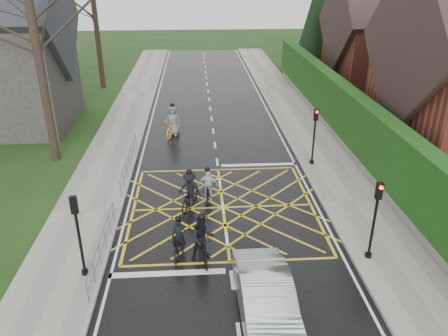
{
  "coord_description": "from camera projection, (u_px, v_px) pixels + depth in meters",
  "views": [
    {
      "loc": [
        -1.08,
        -17.02,
        9.91
      ],
      "look_at": [
        0.14,
        1.43,
        1.3
      ],
      "focal_mm": 35.0,
      "sensor_mm": 36.0,
      "label": 1
    }
  ],
  "objects": [
    {
      "name": "sidewalk_right",
      "position": [
        354.0,
        202.0,
        19.97
      ],
      "size": [
        3.0,
        80.0,
        0.15
      ],
      "primitive_type": "cube",
      "color": "gray",
      "rests_on": "ground"
    },
    {
      "name": "traffic_light_se",
      "position": [
        374.0,
        222.0,
        15.44
      ],
      "size": [
        0.24,
        0.31,
        3.21
      ],
      "rotation": [
        0.0,
        0.0,
        3.14
      ],
      "color": "black",
      "rests_on": "ground"
    },
    {
      "name": "cyclist_mid",
      "position": [
        190.0,
        193.0,
        19.48
      ],
      "size": [
        1.28,
        1.98,
        1.82
      ],
      "rotation": [
        0.0,
        0.0,
        -0.36
      ],
      "color": "black",
      "rests_on": "ground"
    },
    {
      "name": "traffic_light_sw",
      "position": [
        79.0,
        237.0,
        14.57
      ],
      "size": [
        0.24,
        0.31,
        3.21
      ],
      "color": "black",
      "rests_on": "ground"
    },
    {
      "name": "road",
      "position": [
        223.0,
        207.0,
        19.64
      ],
      "size": [
        9.0,
        80.0,
        0.01
      ],
      "primitive_type": "cube",
      "color": "black",
      "rests_on": "ground"
    },
    {
      "name": "cyclist_lead",
      "position": [
        173.0,
        124.0,
        27.7
      ],
      "size": [
        1.38,
        2.3,
        2.11
      ],
      "rotation": [
        0.0,
        0.0,
        -0.31
      ],
      "color": "orange",
      "rests_on": "ground"
    },
    {
      "name": "ground",
      "position": [
        223.0,
        208.0,
        19.64
      ],
      "size": [
        120.0,
        120.0,
        0.0
      ],
      "primitive_type": "plane",
      "color": "#173311",
      "rests_on": "ground"
    },
    {
      "name": "tree_far",
      "position": [
        93.0,
        1.0,
        35.95
      ],
      "size": [
        8.4,
        8.4,
        10.4
      ],
      "color": "black",
      "rests_on": "ground"
    },
    {
      "name": "conifer",
      "position": [
        318.0,
        22.0,
        41.7
      ],
      "size": [
        4.6,
        4.6,
        10.0
      ],
      "color": "black",
      "rests_on": "ground"
    },
    {
      "name": "cyclist_back",
      "position": [
        202.0,
        243.0,
        15.89
      ],
      "size": [
        0.96,
        1.99,
        1.93
      ],
      "rotation": [
        0.0,
        0.0,
        0.16
      ],
      "color": "black",
      "rests_on": "ground"
    },
    {
      "name": "cyclist_rear",
      "position": [
        179.0,
        242.0,
        16.26
      ],
      "size": [
        0.83,
        1.75,
        1.64
      ],
      "rotation": [
        0.0,
        0.0,
        -0.15
      ],
      "color": "black",
      "rests_on": "ground"
    },
    {
      "name": "cyclist_front",
      "position": [
        208.0,
        189.0,
        19.95
      ],
      "size": [
        0.93,
        1.72,
        1.7
      ],
      "rotation": [
        0.0,
        0.0,
        -0.06
      ],
      "color": "black",
      "rests_on": "ground"
    },
    {
      "name": "railing_north",
      "position": [
        129.0,
        159.0,
        22.65
      ],
      "size": [
        0.05,
        6.04,
        1.03
      ],
      "color": "slate",
      "rests_on": "ground"
    },
    {
      "name": "hedge",
      "position": [
        353.0,
        117.0,
        24.65
      ],
      "size": [
        0.9,
        38.0,
        2.8
      ],
      "primitive_type": "cube",
      "color": "#13390F",
      "rests_on": "stone_wall"
    },
    {
      "name": "railing_south",
      "position": [
        102.0,
        242.0,
        15.87
      ],
      "size": [
        0.05,
        5.04,
        1.03
      ],
      "color": "slate",
      "rests_on": "ground"
    },
    {
      "name": "car",
      "position": [
        266.0,
        300.0,
        13.14
      ],
      "size": [
        1.72,
        4.58,
        1.5
      ],
      "primitive_type": "imported",
      "rotation": [
        0.0,
        0.0,
        0.03
      ],
      "color": "silver",
      "rests_on": "ground"
    },
    {
      "name": "stone_wall",
      "position": [
        349.0,
        146.0,
        25.39
      ],
      "size": [
        0.5,
        38.0,
        0.7
      ],
      "primitive_type": "cube",
      "color": "slate",
      "rests_on": "ground"
    },
    {
      "name": "tree_near",
      "position": [
        30.0,
        10.0,
        21.19
      ],
      "size": [
        9.24,
        9.24,
        11.44
      ],
      "color": "black",
      "rests_on": "ground"
    },
    {
      "name": "sidewalk_left",
      "position": [
        87.0,
        211.0,
        19.25
      ],
      "size": [
        3.0,
        80.0,
        0.15
      ],
      "primitive_type": "cube",
      "color": "gray",
      "rests_on": "ground"
    },
    {
      "name": "traffic_light_ne",
      "position": [
        314.0,
        137.0,
        23.04
      ],
      "size": [
        0.24,
        0.31,
        3.21
      ],
      "rotation": [
        0.0,
        0.0,
        3.14
      ],
      "color": "black",
      "rests_on": "ground"
    },
    {
      "name": "house_far",
      "position": [
        392.0,
        41.0,
        34.97
      ],
      "size": [
        9.8,
        8.8,
        10.3
      ],
      "color": "brown",
      "rests_on": "ground"
    }
  ]
}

